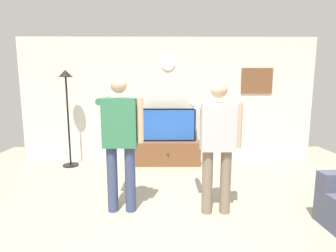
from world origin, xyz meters
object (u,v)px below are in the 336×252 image
tv_stand (168,153)px  person_standing_nearer_couch (217,140)px  floor_lamp (67,98)px  television (168,125)px  framed_picture (257,81)px  person_standing_nearer_lamp (120,136)px  wall_clock (168,63)px

tv_stand → person_standing_nearer_couch: person_standing_nearer_couch is taller
floor_lamp → person_standing_nearer_couch: bearing=-37.6°
television → framed_picture: bearing=7.3°
floor_lamp → person_standing_nearer_lamp: bearing=-54.8°
wall_clock → television: bearing=-90.0°
television → person_standing_nearer_lamp: size_ratio=0.65×
framed_picture → floor_lamp: 4.03m
wall_clock → floor_lamp: bearing=-169.0°
tv_stand → framed_picture: (1.93, 0.30, 1.53)m
tv_stand → wall_clock: size_ratio=4.56×
framed_picture → person_standing_nearer_lamp: (-2.57, -2.41, -0.75)m
wall_clock → person_standing_nearer_lamp: (-0.64, -2.40, -1.12)m
wall_clock → person_standing_nearer_lamp: wall_clock is taller
framed_picture → floor_lamp: bearing=-174.2°
framed_picture → person_standing_nearer_lamp: 3.61m
television → tv_stand: bearing=-90.0°
floor_lamp → tv_stand: bearing=3.0°
television → person_standing_nearer_couch: size_ratio=0.68×
tv_stand → wall_clock: wall_clock is taller
tv_stand → wall_clock: 1.92m
television → framed_picture: framed_picture is taller
floor_lamp → person_standing_nearer_couch: (2.67, -2.06, -0.43)m
tv_stand → person_standing_nearer_couch: (0.62, -2.17, 0.74)m
tv_stand → floor_lamp: 2.37m
tv_stand → floor_lamp: bearing=-177.0°
television → person_standing_nearer_couch: person_standing_nearer_couch is taller
framed_picture → floor_lamp: (-3.99, -0.40, -0.36)m
tv_stand → person_standing_nearer_lamp: person_standing_nearer_lamp is taller
framed_picture → television: bearing=-172.7°
person_standing_nearer_lamp → framed_picture: bearing=43.1°
floor_lamp → person_standing_nearer_couch: floor_lamp is taller
framed_picture → person_standing_nearer_couch: (-1.31, -2.47, -0.79)m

